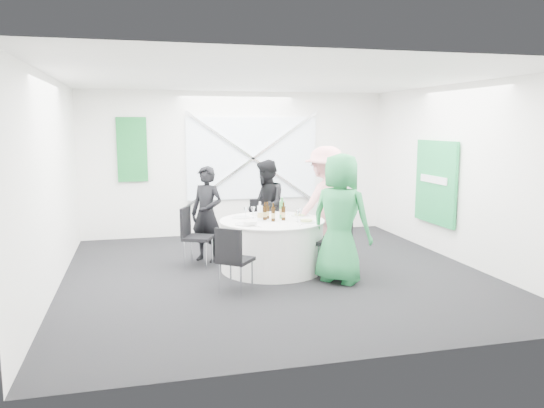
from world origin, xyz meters
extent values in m
plane|color=black|center=(0.00, 0.00, 0.00)|extent=(6.00, 6.00, 0.00)
plane|color=white|center=(0.00, 0.00, 2.80)|extent=(6.00, 6.00, 0.00)
plane|color=white|center=(0.00, 3.00, 1.40)|extent=(6.00, 0.00, 6.00)
plane|color=white|center=(0.00, -3.00, 1.40)|extent=(6.00, 0.00, 6.00)
plane|color=white|center=(-3.00, 0.00, 1.40)|extent=(0.00, 6.00, 6.00)
plane|color=white|center=(3.00, 0.00, 1.40)|extent=(0.00, 6.00, 6.00)
cube|color=silver|center=(0.30, 2.96, 1.50)|extent=(2.60, 0.03, 1.60)
cube|color=silver|center=(0.30, 2.92, 1.50)|extent=(2.63, 0.05, 1.84)
cube|color=silver|center=(0.30, 2.92, 1.50)|extent=(2.63, 0.05, 1.84)
cube|color=#167237|center=(-2.00, 2.95, 1.70)|extent=(0.55, 0.04, 1.20)
cube|color=#1B9648|center=(2.94, 0.60, 1.20)|extent=(0.05, 1.20, 1.40)
cylinder|color=silver|center=(0.00, 0.20, 0.37)|extent=(1.52, 1.52, 0.74)
cylinder|color=silver|center=(0.00, 0.20, 0.75)|extent=(1.56, 1.56, 0.02)
cube|color=black|center=(0.10, 1.26, 0.44)|extent=(0.45, 0.45, 0.05)
cube|color=black|center=(0.12, 1.45, 0.68)|extent=(0.39, 0.08, 0.44)
cylinder|color=silver|center=(0.28, 1.41, 0.21)|extent=(0.02, 0.02, 0.42)
cylinder|color=silver|center=(-0.04, 1.44, 0.21)|extent=(0.02, 0.02, 0.42)
cylinder|color=silver|center=(0.25, 1.08, 0.21)|extent=(0.02, 0.02, 0.42)
cylinder|color=silver|center=(-0.08, 1.11, 0.21)|extent=(0.02, 0.02, 0.42)
cube|color=black|center=(-1.05, 0.67, 0.45)|extent=(0.55, 0.55, 0.05)
cube|color=black|center=(-1.23, 0.75, 0.70)|extent=(0.20, 0.38, 0.45)
cylinder|color=silver|center=(-1.13, 0.89, 0.21)|extent=(0.02, 0.02, 0.43)
cylinder|color=silver|center=(-1.27, 0.58, 0.21)|extent=(0.02, 0.02, 0.43)
cylinder|color=silver|center=(-0.82, 0.75, 0.21)|extent=(0.02, 0.02, 0.43)
cylinder|color=silver|center=(-0.96, 0.45, 0.21)|extent=(0.02, 0.02, 0.43)
cube|color=black|center=(0.96, 0.74, 0.48)|extent=(0.61, 0.61, 0.05)
cube|color=black|center=(1.14, 0.84, 0.75)|extent=(0.25, 0.40, 0.48)
cylinder|color=silver|center=(1.20, 0.66, 0.23)|extent=(0.02, 0.02, 0.46)
cylinder|color=silver|center=(1.03, 0.98, 0.23)|extent=(0.02, 0.02, 0.46)
cylinder|color=silver|center=(0.89, 0.49, 0.23)|extent=(0.02, 0.02, 0.46)
cylinder|color=silver|center=(0.71, 0.81, 0.23)|extent=(0.02, 0.02, 0.46)
cube|color=black|center=(0.79, -0.29, 0.49)|extent=(0.64, 0.64, 0.05)
cube|color=black|center=(0.98, -0.41, 0.77)|extent=(0.27, 0.40, 0.49)
cylinder|color=silver|center=(0.85, -0.55, 0.24)|extent=(0.02, 0.02, 0.47)
cylinder|color=silver|center=(1.05, -0.23, 0.24)|extent=(0.02, 0.02, 0.47)
cylinder|color=silver|center=(0.54, -0.35, 0.24)|extent=(0.02, 0.02, 0.47)
cylinder|color=silver|center=(0.73, -0.04, 0.24)|extent=(0.02, 0.02, 0.47)
cube|color=black|center=(-0.72, -0.72, 0.42)|extent=(0.56, 0.56, 0.05)
cube|color=black|center=(-0.84, -0.86, 0.66)|extent=(0.32, 0.26, 0.42)
cylinder|color=silver|center=(-0.94, -0.74, 0.20)|extent=(0.02, 0.02, 0.40)
cylinder|color=silver|center=(-0.69, -0.94, 0.20)|extent=(0.02, 0.02, 0.40)
cylinder|color=silver|center=(-0.75, -0.49, 0.20)|extent=(0.02, 0.02, 0.40)
cylinder|color=silver|center=(-0.49, -0.69, 0.20)|extent=(0.02, 0.02, 0.40)
imported|color=black|center=(-0.87, 0.97, 0.76)|extent=(0.66, 0.64, 1.52)
imported|color=black|center=(0.18, 1.33, 0.79)|extent=(0.54, 0.82, 1.58)
imported|color=pink|center=(0.98, 0.57, 0.91)|extent=(1.30, 0.93, 1.83)
imported|color=#258947|center=(0.76, -0.63, 0.89)|extent=(1.01, 1.03, 1.79)
cylinder|color=silver|center=(-0.07, 0.71, 0.77)|extent=(0.26, 0.26, 0.01)
cylinder|color=silver|center=(-0.41, 0.49, 0.77)|extent=(0.28, 0.28, 0.01)
cylinder|color=silver|center=(0.51, 0.43, 0.77)|extent=(0.28, 0.28, 0.01)
cylinder|color=#A1B762|center=(0.51, 0.43, 0.79)|extent=(0.18, 0.18, 0.02)
cylinder|color=silver|center=(0.44, -0.11, 0.77)|extent=(0.26, 0.26, 0.01)
cylinder|color=#A1B762|center=(0.44, -0.11, 0.79)|extent=(0.17, 0.17, 0.02)
cylinder|color=silver|center=(-0.46, -0.07, 0.77)|extent=(0.29, 0.29, 0.01)
cube|color=silver|center=(-0.41, -0.17, 0.80)|extent=(0.19, 0.15, 0.04)
cylinder|color=#371F0A|center=(-0.10, 0.22, 0.86)|extent=(0.06, 0.06, 0.21)
cylinder|color=#371F0A|center=(-0.10, 0.22, 1.00)|extent=(0.02, 0.02, 0.06)
cylinder|color=tan|center=(-0.10, 0.22, 0.84)|extent=(0.06, 0.06, 0.07)
cylinder|color=#371F0A|center=(-0.04, 0.33, 0.86)|extent=(0.06, 0.06, 0.20)
cylinder|color=#371F0A|center=(-0.04, 0.33, 0.99)|extent=(0.02, 0.02, 0.06)
cylinder|color=tan|center=(-0.04, 0.33, 0.84)|extent=(0.06, 0.06, 0.07)
cylinder|color=#371F0A|center=(0.16, 0.13, 0.87)|extent=(0.06, 0.06, 0.21)
cylinder|color=#371F0A|center=(0.16, 0.13, 1.00)|extent=(0.02, 0.02, 0.06)
cylinder|color=tan|center=(0.16, 0.13, 0.84)|extent=(0.06, 0.06, 0.07)
cylinder|color=#371F0A|center=(-0.01, 0.09, 0.87)|extent=(0.06, 0.06, 0.21)
cylinder|color=#371F0A|center=(-0.01, 0.09, 1.00)|extent=(0.02, 0.02, 0.06)
cylinder|color=tan|center=(-0.01, 0.09, 0.85)|extent=(0.06, 0.06, 0.08)
cylinder|color=green|center=(0.18, 0.29, 0.89)|extent=(0.08, 0.08, 0.26)
cylinder|color=green|center=(0.18, 0.29, 1.05)|extent=(0.03, 0.03, 0.06)
cylinder|color=tan|center=(0.18, 0.29, 0.86)|extent=(0.08, 0.08, 0.09)
cylinder|color=white|center=(-0.19, 0.17, 0.87)|extent=(0.08, 0.08, 0.23)
cylinder|color=white|center=(-0.19, 0.17, 1.02)|extent=(0.03, 0.03, 0.06)
cylinder|color=tan|center=(-0.19, 0.17, 0.85)|extent=(0.08, 0.08, 0.08)
cylinder|color=white|center=(0.25, 0.44, 0.76)|extent=(0.06, 0.06, 0.00)
cylinder|color=white|center=(0.25, 0.44, 0.81)|extent=(0.01, 0.01, 0.10)
cone|color=white|center=(0.25, 0.44, 0.89)|extent=(0.07, 0.07, 0.08)
cylinder|color=white|center=(-0.24, 0.44, 0.76)|extent=(0.06, 0.06, 0.00)
cylinder|color=white|center=(-0.24, 0.44, 0.81)|extent=(0.01, 0.01, 0.10)
cone|color=white|center=(-0.24, 0.44, 0.89)|extent=(0.07, 0.07, 0.08)
cylinder|color=white|center=(0.41, 0.10, 0.76)|extent=(0.06, 0.06, 0.00)
cylinder|color=white|center=(0.41, 0.10, 0.81)|extent=(0.01, 0.01, 0.10)
cone|color=white|center=(0.41, 0.10, 0.89)|extent=(0.07, 0.07, 0.08)
cylinder|color=white|center=(-0.35, 0.44, 0.76)|extent=(0.06, 0.06, 0.00)
cylinder|color=white|center=(-0.35, 0.44, 0.81)|extent=(0.01, 0.01, 0.10)
cone|color=white|center=(-0.35, 0.44, 0.89)|extent=(0.07, 0.07, 0.08)
cylinder|color=white|center=(0.33, -0.02, 0.76)|extent=(0.06, 0.06, 0.00)
cylinder|color=white|center=(0.33, -0.02, 0.81)|extent=(0.01, 0.01, 0.10)
cone|color=white|center=(0.33, -0.02, 0.89)|extent=(0.07, 0.07, 0.08)
cube|color=silver|center=(-0.52, -0.05, 0.76)|extent=(0.11, 0.12, 0.01)
cube|color=silver|center=(-0.33, -0.27, 0.76)|extent=(0.10, 0.13, 0.01)
cube|color=silver|center=(0.29, -0.30, 0.76)|extent=(0.11, 0.12, 0.01)
cube|color=silver|center=(0.54, 0.01, 0.76)|extent=(0.10, 0.13, 0.01)
cube|color=silver|center=(0.15, 0.76, 0.76)|extent=(0.15, 0.02, 0.01)
cube|color=silver|center=(-0.14, 0.76, 0.76)|extent=(0.15, 0.02, 0.01)
cube|color=silver|center=(0.56, 0.33, 0.76)|extent=(0.09, 0.14, 0.01)
cube|color=silver|center=(0.39, 0.62, 0.76)|extent=(0.09, 0.14, 0.01)
camera|label=1|loc=(-1.90, -7.31, 2.17)|focal=35.00mm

